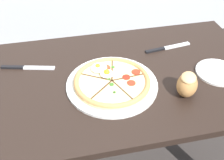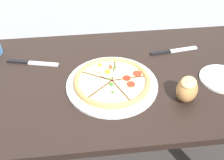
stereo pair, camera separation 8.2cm
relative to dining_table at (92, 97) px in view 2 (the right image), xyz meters
The scene contains 6 objects.
dining_table is the anchor object (origin of this frame).
pizza 0.16m from the dining_table, 31.81° to the right, with size 0.37×0.37×0.05m.
bread_piece_near 0.42m from the dining_table, 24.23° to the right, with size 0.12×0.13×0.09m.
knife_main 0.44m from the dining_table, 21.40° to the left, with size 0.23×0.05×0.01m.
knife_spare 0.31m from the dining_table, 151.48° to the left, with size 0.23×0.07×0.01m.
side_saucer 0.56m from the dining_table, ahead, with size 0.18×0.18×0.01m.
Camera 2 is at (-0.02, -0.90, 1.49)m, focal length 45.00 mm.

